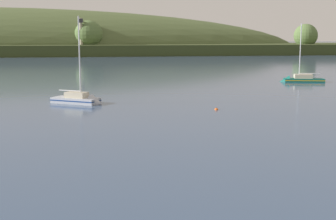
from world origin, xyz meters
TOP-DOWN VIEW (x-y plane):
  - dockside_crane at (4.14, 207.11)m, footprint 3.51×10.77m
  - sailboat_near_mooring at (-3.94, 52.08)m, footprint 7.32×6.25m
  - sailboat_midwater_white at (39.19, 71.92)m, footprint 8.90×5.26m
  - mooring_buoy_midchannel at (11.90, 42.89)m, footprint 0.45×0.45m

SIDE VIEW (x-z plane):
  - mooring_buoy_midchannel at x=11.90m, z-range -0.26..0.26m
  - sailboat_midwater_white at x=39.19m, z-range -6.13..6.46m
  - sailboat_near_mooring at x=-3.94m, z-range -5.94..6.58m
  - dockside_crane at x=4.14m, z-range -0.64..16.30m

